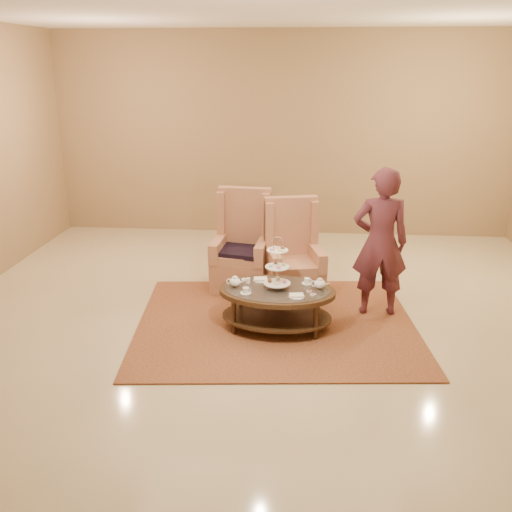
# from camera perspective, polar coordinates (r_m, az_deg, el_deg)

# --- Properties ---
(ground) EXTENTS (8.00, 8.00, 0.00)m
(ground) POSITION_cam_1_polar(r_m,az_deg,el_deg) (6.75, 1.10, -7.05)
(ground) COLOR #C4B692
(ground) RESTS_ON ground
(ceiling) EXTENTS (8.00, 8.00, 0.02)m
(ceiling) POSITION_cam_1_polar(r_m,az_deg,el_deg) (6.75, 1.10, -7.05)
(ceiling) COLOR silver
(ceiling) RESTS_ON ground
(wall_back) EXTENTS (8.00, 0.04, 3.50)m
(wall_back) POSITION_cam_1_polar(r_m,az_deg,el_deg) (10.15, 2.69, 11.97)
(wall_back) COLOR #967951
(wall_back) RESTS_ON ground
(rug) EXTENTS (3.48, 2.99, 0.02)m
(rug) POSITION_cam_1_polar(r_m,az_deg,el_deg) (6.81, 2.01, -6.73)
(rug) COLOR brown
(rug) RESTS_ON ground
(tea_table) EXTENTS (1.39, 1.00, 1.12)m
(tea_table) POSITION_cam_1_polar(r_m,az_deg,el_deg) (6.55, 2.10, -4.01)
(tea_table) COLOR black
(tea_table) RESTS_ON ground
(armchair_left) EXTENTS (0.78, 0.81, 1.34)m
(armchair_left) POSITION_cam_1_polar(r_m,az_deg,el_deg) (7.79, -1.40, 0.14)
(armchair_left) COLOR #B57655
(armchair_left) RESTS_ON ground
(armchair_right) EXTENTS (0.84, 0.86, 1.29)m
(armchair_right) POSITION_cam_1_polar(r_m,az_deg,el_deg) (7.51, 3.70, -0.80)
(armchair_right) COLOR #B57655
(armchair_right) RESTS_ON ground
(person) EXTENTS (0.68, 0.47, 1.82)m
(person) POSITION_cam_1_polar(r_m,az_deg,el_deg) (6.93, 12.32, 1.29)
(person) COLOR #50222B
(person) RESTS_ON ground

